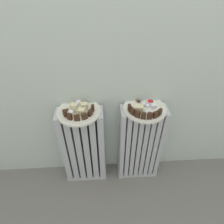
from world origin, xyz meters
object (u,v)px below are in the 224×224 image
at_px(radiator_left, 84,148).
at_px(radiator_right, 140,145).
at_px(plate_right, 145,109).
at_px(fork, 144,110).
at_px(jam_bowl_right, 150,102).
at_px(plate_left, 79,111).

height_order(radiator_left, radiator_right, same).
bearing_deg(plate_right, radiator_right, 63.43).
bearing_deg(fork, jam_bowl_right, 51.03).
bearing_deg(jam_bowl_right, plate_left, -174.88).
xyz_separation_m(radiator_right, plate_left, (-0.38, -0.00, 0.32)).
relative_size(plate_left, fork, 2.63).
distance_m(plate_left, jam_bowl_right, 0.42).
bearing_deg(radiator_right, fork, -115.26).
height_order(radiator_right, jam_bowl_right, jam_bowl_right).
relative_size(radiator_left, plate_left, 2.46).
relative_size(jam_bowl_right, fork, 0.45).
height_order(radiator_right, plate_right, plate_right).
bearing_deg(radiator_right, radiator_left, 180.00).
bearing_deg(radiator_left, plate_right, -0.00).
bearing_deg(jam_bowl_right, radiator_left, -174.88).
xyz_separation_m(plate_right, fork, (-0.01, -0.02, 0.01)).
xyz_separation_m(radiator_right, plate_right, (-0.00, -0.00, 0.32)).
relative_size(radiator_left, jam_bowl_right, 14.48).
xyz_separation_m(plate_left, plate_right, (0.38, 0.00, 0.00)).
distance_m(radiator_left, plate_left, 0.32).
relative_size(radiator_right, plate_left, 2.46).
bearing_deg(plate_right, fork, -115.26).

